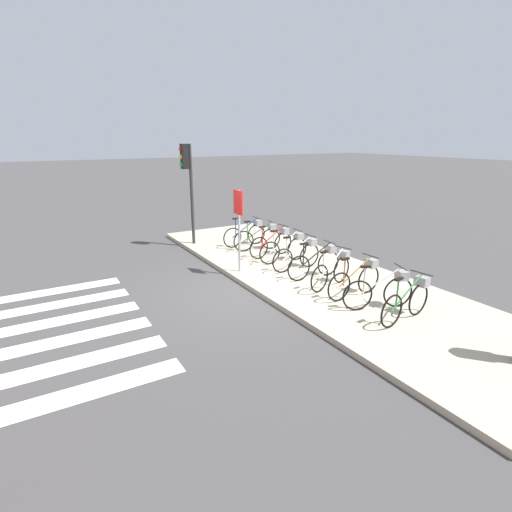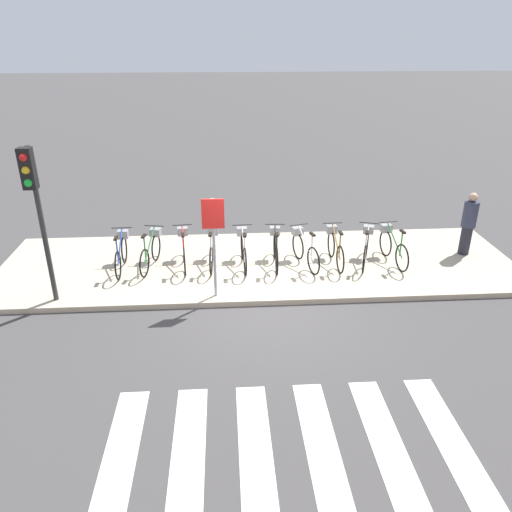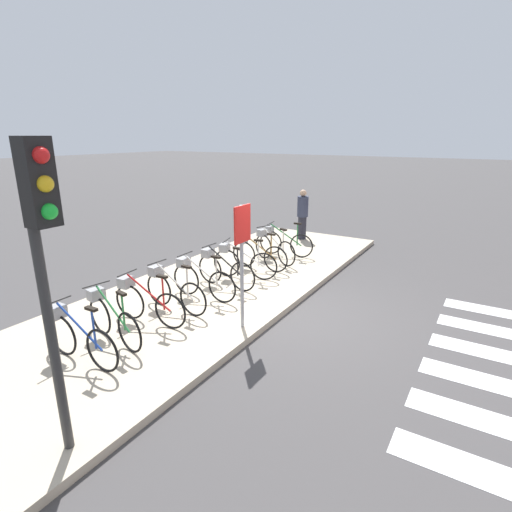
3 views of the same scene
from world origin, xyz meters
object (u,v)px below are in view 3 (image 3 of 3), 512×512
object	(u,v)px
parked_bicycle_6	(241,260)
parked_bicycle_7	(256,252)
parked_bicycle_2	(145,300)
parked_bicycle_5	(222,268)
parked_bicycle_0	(76,335)
parked_bicycle_1	(110,316)
parked_bicycle_4	(200,278)
sign_post	(242,246)
parked_bicycle_3	(171,288)
pedestrian	(303,214)
parked_bicycle_9	(283,240)
parked_bicycle_8	(272,245)
traffic_light	(43,239)

from	to	relation	value
parked_bicycle_6	parked_bicycle_7	bearing A→B (deg)	3.68
parked_bicycle_2	parked_bicycle_7	bearing A→B (deg)	-1.75
parked_bicycle_5	parked_bicycle_6	distance (m)	0.66
parked_bicycle_2	parked_bicycle_6	bearing A→B (deg)	-3.18
parked_bicycle_0	parked_bicycle_1	bearing A→B (deg)	7.11
parked_bicycle_0	parked_bicycle_4	xyz separation A→B (m)	(2.78, 0.00, 0.00)
parked_bicycle_5	sign_post	distance (m)	2.24
parked_bicycle_4	parked_bicycle_3	bearing A→B (deg)	172.79
parked_bicycle_0	pedestrian	distance (m)	8.22
parked_bicycle_2	parked_bicycle_7	xyz separation A→B (m)	(3.52, -0.11, 0.00)
parked_bicycle_3	pedestrian	size ratio (longest dim) A/B	0.98
parked_bicycle_3	parked_bicycle_9	world-z (taller)	same
pedestrian	sign_post	bearing A→B (deg)	-164.03
parked_bicycle_5	parked_bicycle_8	bearing A→B (deg)	-1.06
parked_bicycle_2	traffic_light	bearing A→B (deg)	-147.65
parked_bicycle_5	pedestrian	world-z (taller)	pedestrian
parked_bicycle_2	parked_bicycle_6	xyz separation A→B (m)	(2.78, -0.15, 0.00)
parked_bicycle_9	traffic_light	xyz separation A→B (m)	(-7.40, -1.47, 1.85)
parked_bicycle_7	parked_bicycle_8	xyz separation A→B (m)	(0.74, -0.04, 0.00)
sign_post	pedestrian	bearing A→B (deg)	15.97
parked_bicycle_6	sign_post	distance (m)	2.66
parked_bicycle_5	parked_bicycle_7	xyz separation A→B (m)	(1.39, -0.00, 0.00)
parked_bicycle_0	parked_bicycle_2	world-z (taller)	same
parked_bicycle_2	parked_bicycle_3	bearing A→B (deg)	-0.29
parked_bicycle_4	parked_bicycle_2	bearing A→B (deg)	176.11
parked_bicycle_2	parked_bicycle_5	distance (m)	2.13
parked_bicycle_8	sign_post	xyz separation A→B (m)	(-3.51, -1.40, 1.01)
parked_bicycle_1	sign_post	distance (m)	2.36
parked_bicycle_4	sign_post	bearing A→B (deg)	-113.67
parked_bicycle_3	parked_bicycle_2	bearing A→B (deg)	179.71
parked_bicycle_2	parked_bicycle_5	xyz separation A→B (m)	(2.13, -0.10, 0.00)
parked_bicycle_3	parked_bicycle_7	size ratio (longest dim) A/B	1.00
parked_bicycle_2	sign_post	distance (m)	1.99
parked_bicycle_2	sign_post	bearing A→B (deg)	-64.23
parked_bicycle_0	traffic_light	bearing A→B (deg)	-126.63
parked_bicycle_9	parked_bicycle_3	bearing A→B (deg)	178.39
parked_bicycle_0	sign_post	bearing A→B (deg)	-33.88
traffic_light	parked_bicycle_7	bearing A→B (deg)	13.85
parked_bicycle_3	parked_bicycle_6	world-z (taller)	same
parked_bicycle_0	parked_bicycle_2	xyz separation A→B (m)	(1.40, 0.10, 0.00)
parked_bicycle_5	parked_bicycle_6	world-z (taller)	same
parked_bicycle_1	parked_bicycle_3	bearing A→B (deg)	0.43
parked_bicycle_8	parked_bicycle_3	bearing A→B (deg)	177.76
parked_bicycle_0	parked_bicycle_7	distance (m)	4.92
parked_bicycle_9	pedestrian	world-z (taller)	pedestrian
parked_bicycle_2	parked_bicycle_6	size ratio (longest dim) A/B	1.03
parked_bicycle_9	parked_bicycle_7	bearing A→B (deg)	179.38
parked_bicycle_0	pedestrian	size ratio (longest dim) A/B	0.98
traffic_light	parked_bicycle_4	bearing A→B (deg)	21.08
parked_bicycle_4	sign_post	world-z (taller)	sign_post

